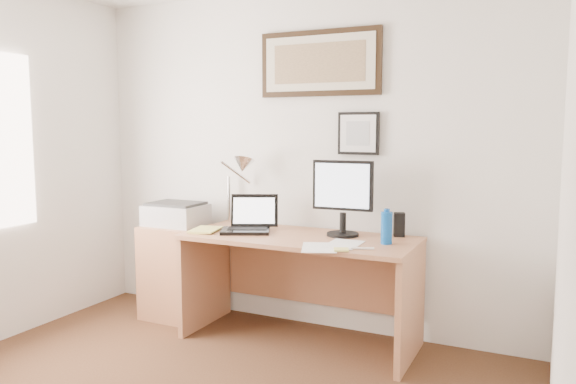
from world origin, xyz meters
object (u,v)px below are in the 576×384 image
Objects in this scene: side_cabinet at (178,272)px; laptop at (249,223)px; lcd_monitor at (343,194)px; water_bottle at (387,228)px; printer at (176,214)px; book at (194,229)px; desk at (304,267)px.

laptop is at bearing -4.16° from side_cabinet.
lcd_monitor is (0.66, 0.13, 0.23)m from laptop.
laptop is at bearing -169.11° from lcd_monitor.
side_cabinet is 3.51× the size of water_bottle.
water_bottle is at bearing -2.51° from printer.
book is at bearing -157.71° from laptop.
lcd_monitor reaches higher than side_cabinet.
laptop is at bearing 22.29° from book.
laptop is 0.81× the size of lcd_monitor.
side_cabinet is 2.92× the size of book.
lcd_monitor is at bearing 2.13° from printer.
water_bottle is 0.70m from desk.
printer is (-0.03, 0.03, 0.45)m from side_cabinet.
printer is at bearing 177.49° from water_bottle.
water_bottle is 0.47× the size of printer.
side_cabinet is at bearing 175.84° from laptop.
side_cabinet is at bearing -178.11° from desk.
desk is at bearing 172.36° from water_bottle.
book reaches higher than side_cabinet.
laptop is 0.70m from printer.
laptop reaches higher than book.
printer is (-0.33, 0.23, 0.06)m from book.
water_bottle reaches higher than desk.
side_cabinet is 1.08m from desk.
desk is 0.50m from laptop.
laptop reaches higher than printer.
book is (-1.38, -0.15, -0.09)m from water_bottle.
book is 1.11m from lcd_monitor.
lcd_monitor reaches higher than book.
laptop reaches higher than desk.
desk is at bearing 1.89° from side_cabinet.
printer is (-1.71, 0.07, -0.04)m from water_bottle.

